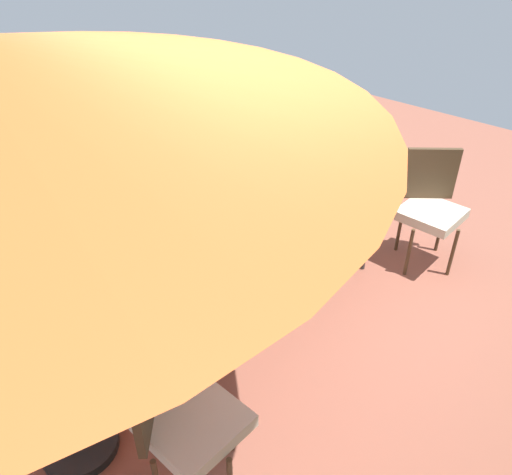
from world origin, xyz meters
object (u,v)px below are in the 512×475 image
(chair_southeast, at_px, (31,290))
(laptop, at_px, (277,207))
(dining_table, at_px, (256,226))
(chair_southwest, at_px, (295,159))
(chair_south, at_px, (192,211))
(chair_northeast, at_px, (180,415))
(chair_northwest, at_px, (431,204))
(cup, at_px, (285,183))
(chair_west, at_px, (357,177))

(chair_southeast, height_order, laptop, chair_southeast)
(dining_table, relative_size, laptop, 5.85)
(chair_southwest, height_order, chair_south, same)
(chair_northeast, distance_m, chair_south, 1.96)
(chair_northwest, bearing_deg, dining_table, -157.52)
(chair_northeast, xyz_separation_m, laptop, (-1.55, -0.71, 0.23))
(chair_southwest, relative_size, chair_south, 1.00)
(chair_northeast, bearing_deg, chair_southeast, 47.18)
(chair_southeast, relative_size, cup, 8.53)
(chair_southwest, relative_size, chair_northeast, 1.00)
(chair_south, bearing_deg, chair_west, 148.74)
(chair_northwest, bearing_deg, chair_southwest, 142.42)
(chair_south, xyz_separation_m, laptop, (-0.22, 0.72, 0.23))
(chair_southwest, bearing_deg, dining_table, -14.11)
(dining_table, bearing_deg, chair_southeast, -26.35)
(dining_table, relative_size, chair_south, 2.19)
(chair_northwest, distance_m, chair_northeast, 2.76)
(chair_southeast, bearing_deg, chair_west, -140.41)
(chair_west, relative_size, cup, 8.53)
(dining_table, xyz_separation_m, chair_northeast, (1.36, 0.75, -0.14))
(chair_northwest, distance_m, chair_southwest, 1.38)
(dining_table, bearing_deg, laptop, 169.08)
(cup, bearing_deg, chair_south, -45.43)
(chair_west, distance_m, cup, 0.93)
(chair_northeast, height_order, laptop, chair_northeast)
(chair_northeast, distance_m, cup, 2.08)
(chair_southeast, bearing_deg, chair_northeast, 144.23)
(chair_northeast, bearing_deg, chair_west, -28.33)
(laptop, bearing_deg, chair_northwest, 139.04)
(chair_southeast, bearing_deg, laptop, -151.78)
(chair_southwest, relative_size, laptop, 2.67)
(dining_table, distance_m, cup, 0.53)
(chair_southeast, distance_m, chair_northeast, 1.44)
(chair_southwest, height_order, chair_northeast, same)
(chair_southwest, bearing_deg, chair_northwest, 51.92)
(chair_northwest, relative_size, chair_southwest, 1.00)
(chair_northwest, bearing_deg, chair_northeast, -130.14)
(chair_northeast, xyz_separation_m, chair_south, (-1.34, -1.43, 0.00))
(chair_northeast, xyz_separation_m, cup, (-1.86, -0.90, 0.24))
(chair_west, bearing_deg, cup, -104.30)
(chair_southwest, bearing_deg, chair_west, 55.41)
(dining_table, relative_size, chair_west, 2.19)
(dining_table, distance_m, chair_west, 1.40)
(chair_southeast, relative_size, chair_northeast, 1.00)
(chair_southeast, relative_size, chair_west, 1.00)
(chair_south, bearing_deg, chair_southwest, 173.70)
(chair_northwest, xyz_separation_m, chair_northeast, (2.76, 0.06, 0.00))
(chair_southeast, height_order, cup, chair_southeast)
(chair_southeast, bearing_deg, dining_table, -153.48)
(chair_west, distance_m, laptop, 1.22)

